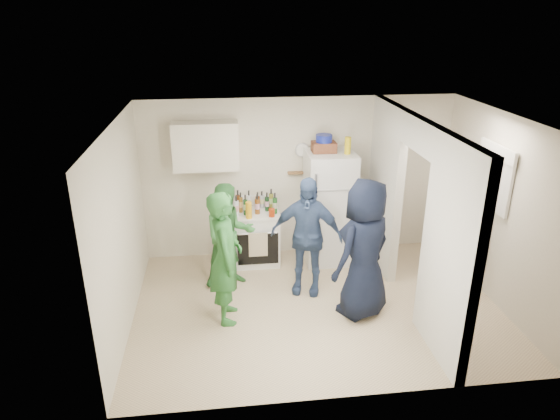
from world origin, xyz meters
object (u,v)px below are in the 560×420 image
(stove, at_px, (256,237))
(wicker_basket, at_px, (324,147))
(fridge, at_px, (329,208))
(yellow_cup_stack_top, at_px, (348,146))
(person_navy, at_px, (364,250))
(blue_bowl, at_px, (324,138))
(person_denim, at_px, (306,236))
(person_green_center, at_px, (229,236))
(person_green_left, at_px, (226,258))
(person_nook, at_px, (457,222))

(stove, bearing_deg, wicker_basket, 1.13)
(fridge, bearing_deg, wicker_basket, 153.43)
(stove, xyz_separation_m, yellow_cup_stack_top, (1.34, -0.13, 1.44))
(stove, distance_m, person_navy, 2.06)
(wicker_basket, distance_m, yellow_cup_stack_top, 0.36)
(blue_bowl, bearing_deg, person_denim, -112.98)
(stove, relative_size, person_green_center, 0.55)
(wicker_basket, xyz_separation_m, blue_bowl, (0.00, 0.00, 0.13))
(stove, height_order, person_denim, person_denim)
(fridge, relative_size, blue_bowl, 7.25)
(person_green_left, relative_size, person_green_center, 1.14)
(stove, bearing_deg, person_nook, -16.85)
(yellow_cup_stack_top, height_order, person_green_left, yellow_cup_stack_top)
(person_green_left, bearing_deg, person_nook, -78.33)
(fridge, bearing_deg, yellow_cup_stack_top, -24.44)
(stove, height_order, fridge, fridge)
(person_green_center, bearing_deg, person_nook, -16.67)
(yellow_cup_stack_top, xyz_separation_m, person_navy, (-0.10, -1.45, -0.95))
(person_green_left, bearing_deg, person_navy, -92.34)
(fridge, distance_m, person_denim, 1.04)
(fridge, distance_m, person_navy, 1.55)
(wicker_basket, distance_m, blue_bowl, 0.13)
(person_green_left, height_order, person_navy, person_navy)
(fridge, distance_m, blue_bowl, 1.08)
(person_green_center, bearing_deg, blue_bowl, 11.34)
(stove, relative_size, blue_bowl, 3.50)
(blue_bowl, xyz_separation_m, person_navy, (0.22, -1.60, -1.03))
(yellow_cup_stack_top, relative_size, person_navy, 0.14)
(person_nook, bearing_deg, blue_bowl, -99.36)
(person_nook, bearing_deg, person_green_center, -77.41)
(person_nook, bearing_deg, person_green_left, -62.40)
(fridge, relative_size, wicker_basket, 4.97)
(wicker_basket, relative_size, person_navy, 0.19)
(yellow_cup_stack_top, bearing_deg, person_green_center, -164.43)
(person_denim, relative_size, person_nook, 0.94)
(person_green_center, bearing_deg, fridge, 8.34)
(blue_bowl, distance_m, person_denim, 1.52)
(yellow_cup_stack_top, distance_m, person_denim, 1.49)
(stove, relative_size, person_nook, 0.47)
(person_green_center, xyz_separation_m, person_nook, (3.22, -0.23, 0.14))
(fridge, bearing_deg, blue_bowl, 153.43)
(fridge, xyz_separation_m, person_nook, (1.68, -0.82, 0.02))
(yellow_cup_stack_top, relative_size, person_denim, 0.15)
(fridge, xyz_separation_m, person_green_center, (-1.54, -0.59, -0.11))
(yellow_cup_stack_top, bearing_deg, person_denim, -131.99)
(stove, relative_size, person_green_left, 0.49)
(yellow_cup_stack_top, relative_size, person_green_left, 0.15)
(stove, height_order, person_nook, person_nook)
(person_green_left, bearing_deg, person_denim, -62.80)
(stove, bearing_deg, blue_bowl, 1.13)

